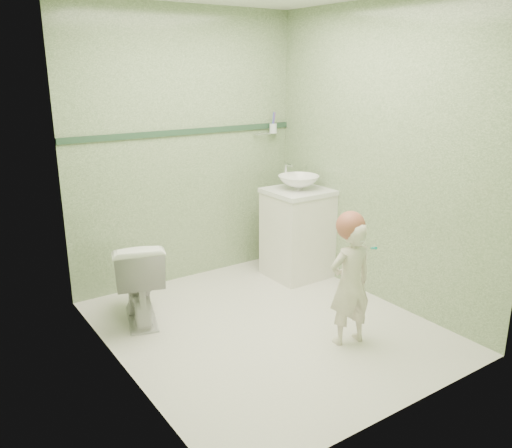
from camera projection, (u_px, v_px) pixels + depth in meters
ground at (267, 327)px, 3.97m from camera, size 2.50×2.50×0.00m
room_shell at (268, 171)px, 3.63m from camera, size 2.50×2.54×2.40m
trim_stripe at (186, 132)px, 4.57m from camera, size 2.20×0.02×0.05m
vanity at (297, 234)px, 4.87m from camera, size 0.52×0.50×0.80m
counter at (298, 191)px, 4.75m from camera, size 0.54×0.52×0.04m
basin at (299, 182)px, 4.72m from camera, size 0.37×0.37×0.13m
faucet at (286, 170)px, 4.85m from camera, size 0.03×0.13×0.18m
cup_holder at (272, 128)px, 5.01m from camera, size 0.26×0.07×0.21m
toilet at (138, 280)px, 4.01m from camera, size 0.54×0.73×0.66m
toddler at (350, 284)px, 3.64m from camera, size 0.36×0.27×0.90m
hair_cap at (351, 226)px, 3.54m from camera, size 0.20×0.20×0.20m
teal_toothbrush at (372, 247)px, 3.47m from camera, size 0.11×0.14×0.08m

